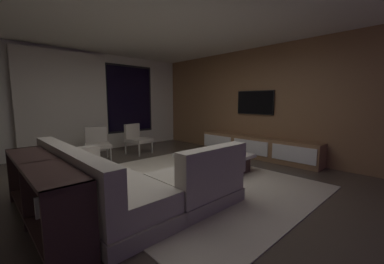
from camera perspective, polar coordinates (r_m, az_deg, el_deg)
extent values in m
plane|color=#473D33|center=(4.03, -5.55, -12.65)|extent=(9.20, 9.20, 0.00)
cube|color=silver|center=(7.04, -24.46, 6.52)|extent=(6.60, 0.12, 2.70)
cube|color=black|center=(7.51, -14.85, 7.72)|extent=(1.52, 0.02, 2.02)
cube|color=black|center=(7.50, -14.80, 7.72)|extent=(1.40, 0.03, 1.90)
cube|color=beige|center=(6.71, -28.38, 5.86)|extent=(2.10, 0.12, 2.60)
cube|color=#8E6642|center=(6.15, 17.55, 6.81)|extent=(0.12, 7.80, 2.70)
plane|color=silver|center=(4.01, -6.09, 26.62)|extent=(8.20, 8.20, 0.00)
cube|color=beige|center=(4.17, -0.80, -11.83)|extent=(3.20, 3.80, 0.01)
cube|color=#A49C8C|center=(3.50, -21.32, -14.73)|extent=(0.90, 2.50, 0.18)
cube|color=beige|center=(3.43, -21.49, -11.47)|extent=(0.86, 2.42, 0.24)
cube|color=beige|center=(3.23, -27.55, -7.02)|extent=(0.20, 2.50, 0.40)
cube|color=beige|center=(4.43, -27.24, -4.73)|extent=(0.90, 0.20, 0.18)
cube|color=#A49C8C|center=(3.36, 0.54, -15.13)|extent=(1.10, 0.90, 0.18)
cube|color=beige|center=(3.29, 0.55, -11.75)|extent=(1.07, 0.86, 0.24)
cube|color=beige|center=(2.96, 5.30, -7.47)|extent=(1.10, 0.20, 0.40)
cube|color=beige|center=(3.79, -28.08, -5.64)|extent=(0.10, 0.36, 0.36)
cube|color=#B2A893|center=(3.00, -23.68, -8.68)|extent=(0.10, 0.36, 0.36)
cube|color=#372421|center=(4.69, 5.43, -7.82)|extent=(1.00, 1.00, 0.30)
cube|color=white|center=(4.64, 5.45, -5.68)|extent=(1.16, 1.16, 0.06)
cube|color=#96CAA5|center=(4.67, 7.80, -5.12)|extent=(0.29, 0.21, 0.02)
cube|color=#89C662|center=(4.68, 7.77, -4.79)|extent=(0.22, 0.17, 0.03)
cube|color=purple|center=(4.67, 7.69, -4.45)|extent=(0.25, 0.16, 0.03)
cube|color=#BF344F|center=(4.66, 7.77, -4.13)|extent=(0.23, 0.18, 0.03)
cylinder|color=#B2ADA0|center=(6.42, -9.61, -3.45)|extent=(0.04, 0.04, 0.36)
cylinder|color=#B2ADA0|center=(6.08, -12.65, -4.13)|extent=(0.04, 0.04, 0.36)
cylinder|color=#B2ADA0|center=(6.76, -12.77, -2.98)|extent=(0.04, 0.04, 0.36)
cylinder|color=#B2ADA0|center=(6.44, -15.80, -3.59)|extent=(0.04, 0.04, 0.36)
cube|color=beige|center=(6.39, -12.76, -1.94)|extent=(0.66, 0.67, 0.08)
cube|color=beige|center=(6.53, -14.30, 0.25)|extent=(0.49, 0.20, 0.38)
cylinder|color=#B2ADA0|center=(5.72, -19.05, -5.10)|extent=(0.04, 0.04, 0.36)
cylinder|color=#B2ADA0|center=(5.66, -23.86, -5.46)|extent=(0.04, 0.04, 0.36)
cylinder|color=#B2ADA0|center=(6.20, -19.84, -4.18)|extent=(0.04, 0.04, 0.36)
cylinder|color=#B2ADA0|center=(6.15, -24.27, -4.49)|extent=(0.04, 0.04, 0.36)
cube|color=beige|center=(5.89, -21.84, -3.08)|extent=(0.66, 0.68, 0.08)
cube|color=beige|center=(6.09, -22.22, -0.58)|extent=(0.49, 0.20, 0.38)
cube|color=#8E6642|center=(6.06, 15.03, -3.47)|extent=(0.44, 3.10, 0.52)
cube|color=white|center=(5.39, 23.26, -4.90)|extent=(0.02, 0.93, 0.33)
cube|color=white|center=(5.87, 13.85, -3.54)|extent=(0.02, 0.93, 0.33)
cube|color=white|center=(6.48, 6.05, -2.34)|extent=(0.02, 0.93, 0.33)
cube|color=#39281A|center=(5.67, 22.14, -5.98)|extent=(0.33, 0.68, 0.19)
cube|color=#4F71A6|center=(5.57, 24.58, -6.39)|extent=(0.03, 0.04, 0.18)
cube|color=#B97EB1|center=(5.64, 22.94, -6.25)|extent=(0.03, 0.04, 0.16)
cube|color=#D05375|center=(5.70, 21.34, -6.01)|extent=(0.03, 0.04, 0.16)
cube|color=#84B0B6|center=(5.78, 19.78, -5.81)|extent=(0.03, 0.04, 0.15)
cube|color=black|center=(6.19, 15.03, 6.90)|extent=(0.04, 1.02, 0.59)
cube|color=black|center=(6.18, 15.01, 6.90)|extent=(0.05, 0.98, 0.55)
cube|color=#372421|center=(3.05, -32.95, -6.29)|extent=(0.40, 2.10, 0.04)
cube|color=#372421|center=(3.22, -32.19, -16.38)|extent=(0.38, 2.04, 0.03)
cube|color=#372421|center=(2.21, -26.97, -20.58)|extent=(0.40, 0.04, 0.74)
cube|color=#372421|center=(4.12, -35.29, -8.16)|extent=(0.40, 0.04, 0.74)
cube|color=#372421|center=(3.14, -32.49, -12.52)|extent=(0.38, 0.03, 0.74)
cube|color=silver|center=(2.43, -28.09, -20.29)|extent=(0.18, 0.04, 0.26)
cube|color=white|center=(2.64, -29.53, -18.25)|extent=(0.18, 0.04, 0.25)
cube|color=silver|center=(2.86, -30.77, -16.61)|extent=(0.18, 0.04, 0.22)
cube|color=silver|center=(3.07, -32.06, -15.00)|extent=(0.18, 0.04, 0.23)
cube|color=silver|center=(3.28, -32.63, -13.20)|extent=(0.18, 0.04, 0.27)
cube|color=white|center=(3.50, -33.68, -12.13)|extent=(0.18, 0.04, 0.25)
cube|color=silver|center=(3.72, -34.25, -10.99)|extent=(0.18, 0.04, 0.26)
cube|color=white|center=(3.95, -34.82, -10.22)|extent=(0.18, 0.04, 0.23)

